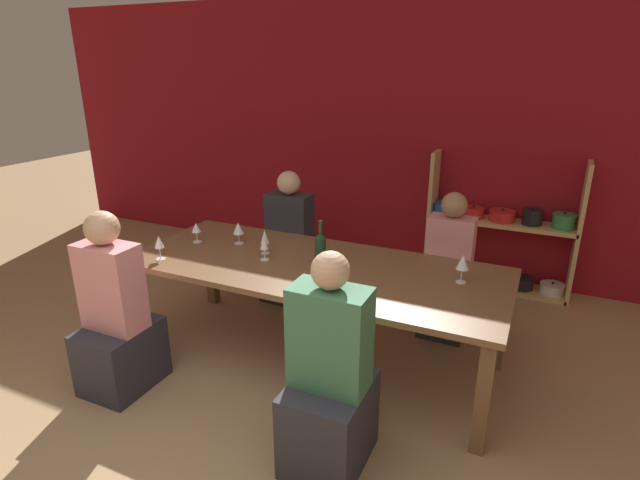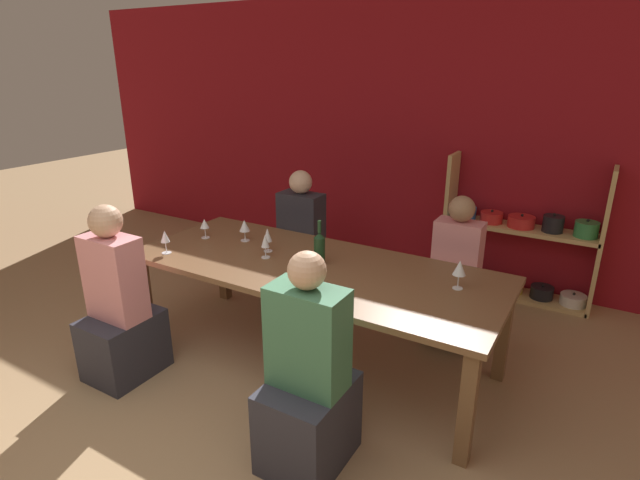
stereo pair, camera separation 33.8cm
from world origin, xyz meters
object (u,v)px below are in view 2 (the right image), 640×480
(wine_bottle_green, at_px, (320,248))
(wine_glass_empty_b, at_px, (205,224))
(wine_glass_white_d, at_px, (165,237))
(person_near_a, at_px, (120,315))
(wine_glass_white_c, at_px, (268,236))
(dining_table, at_px, (313,274))
(person_near_b, at_px, (308,390))
(wine_glass_white_b, at_px, (265,242))
(wine_glass_white_a, at_px, (459,269))
(person_far_a, at_px, (302,251))
(person_far_b, at_px, (454,287))
(wine_glass_empty_a, at_px, (244,226))
(shelf_unit, at_px, (516,249))

(wine_bottle_green, xyz_separation_m, wine_glass_empty_b, (-1.06, -0.00, -0.01))
(wine_glass_white_d, xyz_separation_m, person_near_a, (0.00, -0.46, -0.42))
(wine_glass_white_c, xyz_separation_m, person_near_a, (-0.62, -0.87, -0.42))
(wine_glass_white_c, relative_size, wine_glass_empty_b, 1.16)
(dining_table, distance_m, wine_glass_white_c, 0.46)
(wine_glass_empty_b, xyz_separation_m, person_near_b, (1.52, -0.90, -0.41))
(dining_table, xyz_separation_m, wine_glass_white_b, (-0.36, -0.06, 0.19))
(wine_glass_white_a, relative_size, person_far_a, 0.16)
(wine_bottle_green, xyz_separation_m, wine_glass_white_b, (-0.39, -0.10, -0.00))
(wine_glass_white_a, distance_m, person_far_a, 1.85)
(wine_bottle_green, height_order, wine_glass_white_d, wine_bottle_green)
(person_far_a, height_order, person_far_b, person_far_a)
(wine_glass_white_d, bearing_deg, person_far_a, 73.09)
(wine_glass_white_c, bearing_deg, wine_glass_white_a, 3.34)
(wine_glass_white_a, relative_size, wine_glass_white_d, 1.07)
(person_near_b, bearing_deg, wine_bottle_green, 117.29)
(wine_glass_empty_b, height_order, person_far_a, person_far_a)
(wine_bottle_green, xyz_separation_m, person_near_a, (-1.07, -0.86, -0.42))
(wine_glass_white_c, bearing_deg, wine_glass_white_b, -61.07)
(wine_glass_empty_a, relative_size, person_far_b, 0.15)
(dining_table, distance_m, person_far_a, 1.12)
(wine_bottle_green, bearing_deg, wine_glass_white_a, 5.62)
(wine_glass_white_b, height_order, wine_glass_white_d, wine_glass_white_d)
(wine_glass_empty_a, relative_size, person_far_a, 0.14)
(dining_table, distance_m, person_near_a, 1.34)
(dining_table, xyz_separation_m, wine_glass_white_c, (-0.42, 0.05, 0.19))
(shelf_unit, distance_m, wine_glass_white_d, 3.06)
(shelf_unit, relative_size, wine_glass_white_d, 7.67)
(dining_table, xyz_separation_m, person_far_b, (0.77, 0.82, -0.25))
(wine_glass_white_a, bearing_deg, person_near_a, -154.63)
(wine_glass_white_b, xyz_separation_m, person_near_a, (-0.68, -0.76, -0.42))
(wine_glass_white_d, relative_size, person_far_b, 0.15)
(wine_glass_white_c, distance_m, person_near_b, 1.36)
(wine_glass_white_b, xyz_separation_m, wine_glass_empty_a, (-0.35, 0.21, 0.00))
(wine_glass_white_b, xyz_separation_m, person_near_b, (0.85, -0.80, -0.42))
(wine_glass_white_a, bearing_deg, person_far_b, 105.93)
(wine_glass_white_a, distance_m, wine_glass_empty_a, 1.68)
(shelf_unit, relative_size, wine_glass_empty_a, 7.90)
(wine_glass_empty_a, bearing_deg, person_far_b, 24.33)
(wine_glass_white_a, xyz_separation_m, person_far_a, (-1.63, 0.74, -0.45))
(wine_bottle_green, relative_size, wine_glass_empty_b, 2.03)
(wine_glass_white_d, bearing_deg, shelf_unit, 46.95)
(wine_glass_white_c, bearing_deg, wine_glass_empty_a, 161.61)
(person_near_b, bearing_deg, shelf_unit, 78.76)
(dining_table, distance_m, wine_glass_white_d, 1.11)
(wine_bottle_green, distance_m, wine_glass_empty_b, 1.06)
(person_near_a, bearing_deg, wine_glass_white_a, 25.37)
(wine_glass_white_c, height_order, wine_glass_white_d, wine_glass_white_c)
(wine_glass_white_b, bearing_deg, person_far_b, 37.85)
(person_near_b, bearing_deg, dining_table, 120.09)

